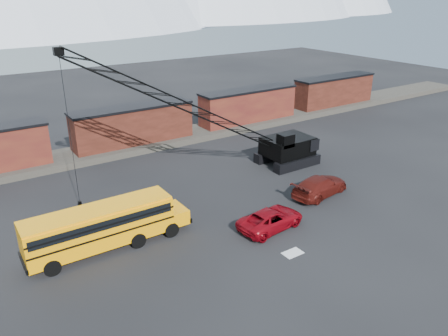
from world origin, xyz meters
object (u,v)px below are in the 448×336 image
object	(u,v)px
maroon_suv	(320,186)
crawler_crane	(191,108)
red_pickup	(271,219)
school_bus	(105,225)

from	to	relation	value
maroon_suv	crawler_crane	xyz separation A→B (m)	(-7.95, 8.31, 6.28)
red_pickup	crawler_crane	xyz separation A→B (m)	(-0.72, 10.40, 6.39)
school_bus	maroon_suv	world-z (taller)	school_bus
maroon_suv	school_bus	bearing A→B (deg)	74.12
school_bus	crawler_crane	distance (m)	13.34
maroon_suv	red_pickup	bearing A→B (deg)	96.77
school_bus	maroon_suv	bearing A→B (deg)	-6.59
school_bus	crawler_crane	world-z (taller)	crawler_crane
school_bus	crawler_crane	bearing A→B (deg)	30.37
red_pickup	maroon_suv	size ratio (longest dim) A/B	0.92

